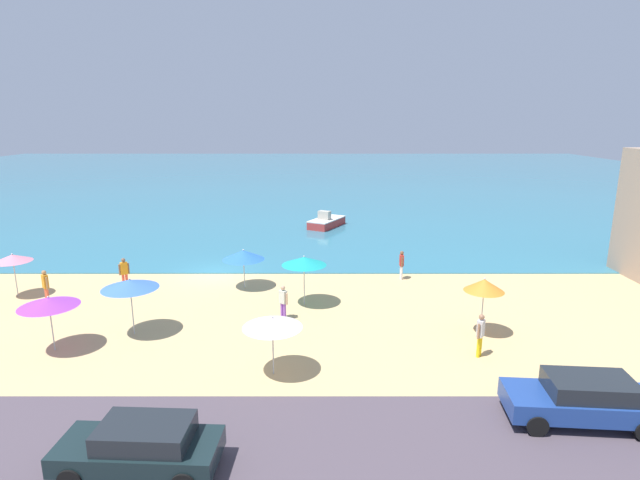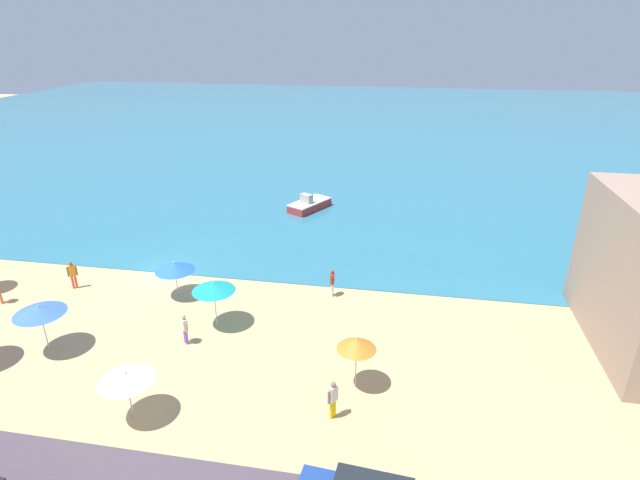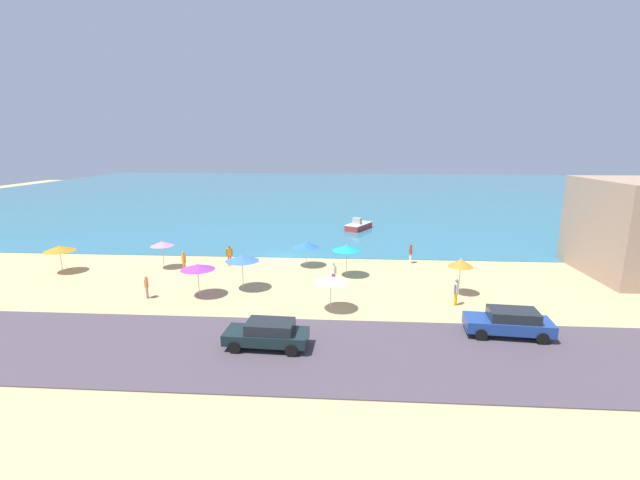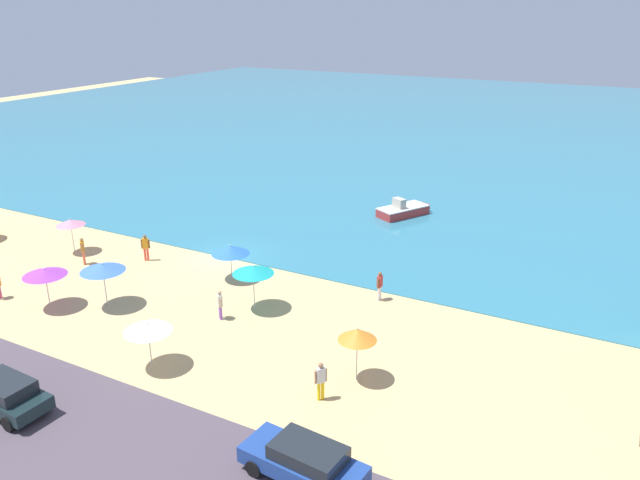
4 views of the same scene
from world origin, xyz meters
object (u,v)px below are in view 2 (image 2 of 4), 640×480
Objects in this scene: bather_3 at (185,328)px; bather_4 at (332,281)px; beach_umbrella_0 at (126,377)px; beach_umbrella_4 at (213,287)px; beach_umbrella_1 at (175,267)px; bather_0 at (333,398)px; beach_umbrella_2 at (357,344)px; skiff_nearshore at (310,204)px; bather_5 at (73,273)px; beach_umbrella_7 at (39,310)px.

bather_3 is 0.96× the size of bather_4.
beach_umbrella_4 reaches higher than beach_umbrella_0.
beach_umbrella_4 is 1.58× the size of bather_3.
bather_0 is (10.59, -8.37, -0.90)m from beach_umbrella_1.
bather_0 is at bearing -38.33° from beach_umbrella_1.
bather_4 is at bearing 105.90° from beach_umbrella_2.
bather_3 is 0.36× the size of skiff_nearshore.
bather_3 is at bearing 154.43° from bather_0.
bather_3 is 8.92m from bather_4.
beach_umbrella_4 is at bearing -142.92° from bather_4.
beach_umbrella_4 reaches higher than bather_0.
skiff_nearshore is at bearing 85.79° from beach_umbrella_4.
beach_umbrella_1 reaches higher than bather_5.
beach_umbrella_4 reaches higher than beach_umbrella_1.
bather_0 is at bearing -38.54° from beach_umbrella_4.
bather_3 is (-8.08, 3.87, -0.08)m from bather_0.
skiff_nearshore is (-5.75, 24.59, -0.53)m from bather_0.
bather_5 is (-2.66, 6.02, -1.31)m from beach_umbrella_7.
bather_0 is at bearing -76.84° from skiff_nearshore.
bather_4 is 0.96× the size of bather_5.
bather_0 is 10.04m from bather_4.
bather_0 is (14.53, -2.13, -1.31)m from beach_umbrella_7.
beach_umbrella_2 is 1.59× the size of bather_3.
beach_umbrella_4 is at bearing -94.21° from skiff_nearshore.
bather_0 is (7.14, -5.69, -1.32)m from beach_umbrella_4.
bather_4 is at bearing 9.74° from beach_umbrella_1.
bather_0 is 1.04× the size of bather_4.
bather_5 is (-10.05, 2.46, -1.32)m from beach_umbrella_4.
bather_5 is (-17.90, 6.10, -1.29)m from beach_umbrella_2.
bather_3 reaches higher than skiff_nearshore.
beach_umbrella_7 reaches higher than beach_umbrella_1.
bather_4 is at bearing 42.80° from bather_3.
beach_umbrella_7 is 15.21m from bather_4.
bather_4 reaches higher than skiff_nearshore.
beach_umbrella_1 is 5.25m from bather_3.
beach_umbrella_7 is at bearing -164.90° from bather_3.
bather_0 is at bearing 10.06° from beach_umbrella_0.
bather_0 is 1.00× the size of bather_5.
beach_umbrella_7 is at bearing -111.35° from skiff_nearshore.
beach_umbrella_7 reaches higher than bather_4.
beach_umbrella_1 is 1.34× the size of bather_4.
bather_3 is (-0.94, -1.82, -1.40)m from beach_umbrella_4.
bather_3 is at bearing -137.20° from bather_4.
beach_umbrella_2 is (8.77, 3.47, 0.24)m from beach_umbrella_0.
beach_umbrella_2 is 9.08m from bather_3.
beach_umbrella_1 is at bearing 1.96° from bather_5.
beach_umbrella_4 reaches higher than bather_4.
beach_umbrella_2 reaches higher than beach_umbrella_1.
beach_umbrella_0 is 0.50× the size of skiff_nearshore.
beach_umbrella_7 is (-15.24, 0.09, 0.03)m from beach_umbrella_2.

